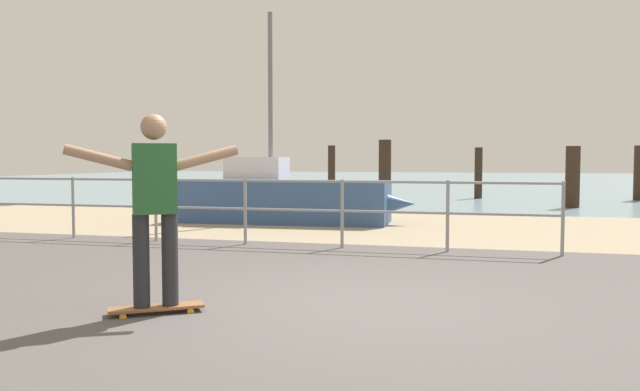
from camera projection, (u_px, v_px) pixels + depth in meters
ground_plane at (314, 337)px, 4.73m from camera, size 24.00×10.00×0.04m
beach_strip at (420, 227)px, 12.45m from camera, size 24.00×6.00×0.04m
sea_surface at (464, 181)px, 39.48m from camera, size 72.00×50.00×0.04m
railing_fence at (245, 201)px, 9.73m from camera, size 9.38×0.05×1.05m
sailboat at (292, 199)px, 13.17m from camera, size 4.99×1.59×4.43m
skateboard at (156, 308)px, 5.38m from camera, size 0.77×0.62×0.08m
skateboarder at (155, 198)px, 5.32m from camera, size 1.25×0.89×1.65m
groyne_post_0 at (332, 171)px, 22.41m from camera, size 0.26×0.26×1.85m
groyne_post_1 at (385, 173)px, 17.85m from camera, size 0.36×0.36×1.91m
groyne_post_2 at (478, 173)px, 21.34m from camera, size 0.26×0.26×1.76m
groyne_post_3 at (573, 177)px, 17.22m from camera, size 0.39×0.39×1.72m
groyne_post_4 at (640, 173)px, 20.33m from camera, size 0.40×0.40×1.81m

